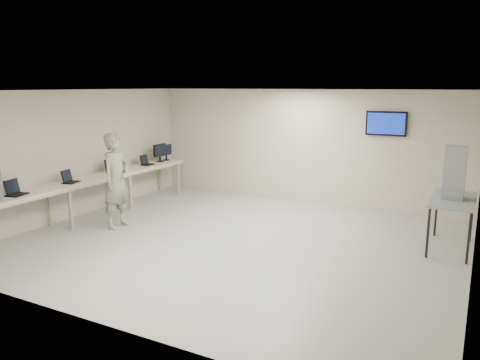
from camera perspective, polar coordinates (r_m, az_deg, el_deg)
The scene contains 11 objects.
room at distance 8.57m, azimuth -0.25°, elevation 1.52°, with size 8.01×7.01×2.81m.
workbench at distance 10.79m, azimuth -17.62°, elevation -0.10°, with size 0.76×6.00×0.90m.
laptop_0 at distance 9.60m, azimuth -25.76°, elevation -1.21°, with size 0.36×0.41×0.28m.
laptop_1 at distance 10.38m, azimuth -20.10°, elevation 0.09°, with size 0.34×0.38×0.26m.
laptop_2 at distance 11.29m, azimuth -15.07°, elevation 1.32°, with size 0.37×0.43×0.30m.
laptop_3 at distance 12.15m, azimuth -11.38°, elevation 2.13°, with size 0.29×0.34×0.25m.
monitor_near at distance 12.57m, azimuth -9.75°, elevation 3.50°, with size 0.21×0.47×0.47m.
monitor_far at distance 12.79m, azimuth -8.99°, elevation 3.53°, with size 0.19×0.43×0.42m.
soldier at distance 9.86m, azimuth -14.80°, elevation -0.09°, with size 0.71×0.47×1.96m, color #626C4E.
side_table at distance 9.10m, azimuth 24.55°, elevation -2.49°, with size 0.72×1.55×0.93m.
storage_bins at distance 8.99m, azimuth 24.71°, elevation 0.85°, with size 0.35×0.39×0.93m.
Camera 1 is at (4.00, -7.39, 2.89)m, focal length 35.00 mm.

